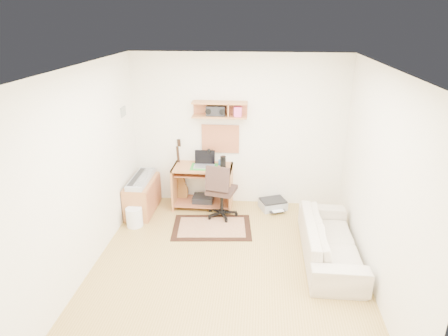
# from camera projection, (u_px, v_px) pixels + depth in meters

# --- Properties ---
(floor) EXTENTS (3.60, 4.00, 0.01)m
(floor) POSITION_uv_depth(u_px,v_px,m) (228.00, 266.00, 5.31)
(floor) COLOR tan
(floor) RESTS_ON ground
(ceiling) EXTENTS (3.60, 4.00, 0.01)m
(ceiling) POSITION_uv_depth(u_px,v_px,m) (229.00, 67.00, 4.36)
(ceiling) COLOR white
(ceiling) RESTS_ON ground
(back_wall) EXTENTS (3.60, 0.01, 2.60)m
(back_wall) POSITION_uv_depth(u_px,v_px,m) (238.00, 131.00, 6.69)
(back_wall) COLOR white
(back_wall) RESTS_ON ground
(left_wall) EXTENTS (0.01, 4.00, 2.60)m
(left_wall) POSITION_uv_depth(u_px,v_px,m) (86.00, 171.00, 4.99)
(left_wall) COLOR white
(left_wall) RESTS_ON ground
(right_wall) EXTENTS (0.01, 4.00, 2.60)m
(right_wall) POSITION_uv_depth(u_px,v_px,m) (380.00, 182.00, 4.67)
(right_wall) COLOR white
(right_wall) RESTS_ON ground
(wall_shelf) EXTENTS (0.90, 0.25, 0.26)m
(wall_shelf) POSITION_uv_depth(u_px,v_px,m) (220.00, 110.00, 6.45)
(wall_shelf) COLOR #C07943
(wall_shelf) RESTS_ON back_wall
(cork_board) EXTENTS (0.64, 0.03, 0.49)m
(cork_board) POSITION_uv_depth(u_px,v_px,m) (220.00, 139.00, 6.74)
(cork_board) COLOR tan
(cork_board) RESTS_ON back_wall
(wall_photo) EXTENTS (0.02, 0.20, 0.15)m
(wall_photo) POSITION_uv_depth(u_px,v_px,m) (123.00, 112.00, 6.23)
(wall_photo) COLOR #4C8CBF
(wall_photo) RESTS_ON left_wall
(desk) EXTENTS (1.00, 0.55, 0.75)m
(desk) POSITION_uv_depth(u_px,v_px,m) (203.00, 187.00, 6.82)
(desk) COLOR #C07943
(desk) RESTS_ON floor
(laptop) EXTENTS (0.35, 0.35, 0.26)m
(laptop) POSITION_uv_depth(u_px,v_px,m) (204.00, 160.00, 6.61)
(laptop) COLOR silver
(laptop) RESTS_ON desk
(speaker) EXTENTS (0.10, 0.10, 0.21)m
(speaker) POSITION_uv_depth(u_px,v_px,m) (223.00, 162.00, 6.57)
(speaker) COLOR black
(speaker) RESTS_ON desk
(desk_lamp) EXTENTS (0.09, 0.09, 0.28)m
(desk_lamp) POSITION_uv_depth(u_px,v_px,m) (212.00, 156.00, 6.75)
(desk_lamp) COLOR black
(desk_lamp) RESTS_ON desk
(pencil_cup) EXTENTS (0.07, 0.07, 0.09)m
(pencil_cup) POSITION_uv_depth(u_px,v_px,m) (220.00, 162.00, 6.73)
(pencil_cup) COLOR #325C98
(pencil_cup) RESTS_ON desk
(boombox) EXTENTS (0.31, 0.14, 0.16)m
(boombox) POSITION_uv_depth(u_px,v_px,m) (216.00, 111.00, 6.46)
(boombox) COLOR black
(boombox) RESTS_ON wall_shelf
(rug) EXTENTS (1.30, 0.93, 0.02)m
(rug) POSITION_uv_depth(u_px,v_px,m) (212.00, 227.00, 6.25)
(rug) COLOR tan
(rug) RESTS_ON floor
(task_chair) EXTENTS (0.59, 0.59, 0.96)m
(task_chair) POSITION_uv_depth(u_px,v_px,m) (222.00, 190.00, 6.45)
(task_chair) COLOR #36251F
(task_chair) RESTS_ON floor
(cabinet) EXTENTS (0.40, 0.90, 0.55)m
(cabinet) POSITION_uv_depth(u_px,v_px,m) (142.00, 196.00, 6.70)
(cabinet) COLOR #C07943
(cabinet) RESTS_ON floor
(music_keyboard) EXTENTS (0.27, 0.87, 0.08)m
(music_keyboard) POSITION_uv_depth(u_px,v_px,m) (141.00, 179.00, 6.59)
(music_keyboard) COLOR #B2B5BA
(music_keyboard) RESTS_ON cabinet
(guitar) EXTENTS (0.31, 0.20, 1.15)m
(guitar) POSITION_uv_depth(u_px,v_px,m) (179.00, 172.00, 6.91)
(guitar) COLOR #97622E
(guitar) RESTS_ON floor
(waste_basket) EXTENTS (0.30, 0.30, 0.31)m
(waste_basket) POSITION_uv_depth(u_px,v_px,m) (134.00, 217.00, 6.26)
(waste_basket) COLOR white
(waste_basket) RESTS_ON floor
(printer) EXTENTS (0.52, 0.47, 0.16)m
(printer) POSITION_uv_depth(u_px,v_px,m) (273.00, 204.00, 6.85)
(printer) COLOR #A5A8AA
(printer) RESTS_ON floor
(sofa) EXTENTS (0.53, 1.81, 0.71)m
(sofa) POSITION_uv_depth(u_px,v_px,m) (331.00, 235.00, 5.38)
(sofa) COLOR beige
(sofa) RESTS_ON floor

